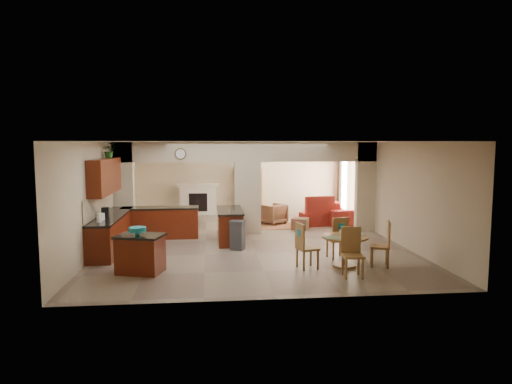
{
  "coord_description": "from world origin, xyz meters",
  "views": [
    {
      "loc": [
        -1.15,
        -12.79,
        2.77
      ],
      "look_at": [
        0.19,
        0.3,
        1.35
      ],
      "focal_mm": 32.0,
      "sensor_mm": 36.0,
      "label": 1
    }
  ],
  "objects": [
    {
      "name": "wall_clock",
      "position": [
        -2.0,
        0.85,
        2.45
      ],
      "size": [
        0.34,
        0.03,
        0.34
      ],
      "primitive_type": "cylinder",
      "rotation": [
        1.57,
        0.0,
        0.0
      ],
      "color": "#4F321A",
      "rests_on": "partition_header"
    },
    {
      "name": "partition_right_pier",
      "position": [
        3.7,
        1.0,
        1.4
      ],
      "size": [
        0.6,
        0.25,
        2.8
      ],
      "primitive_type": "cube",
      "color": "#BDB18A",
      "rests_on": "floor"
    },
    {
      "name": "dining_table",
      "position": [
        1.84,
        -3.04,
        0.48
      ],
      "size": [
        1.03,
        1.03,
        0.7
      ],
      "color": "olive",
      "rests_on": "floor"
    },
    {
      "name": "shelving_unit",
      "position": [
        0.35,
        4.82,
        0.9
      ],
      "size": [
        1.0,
        0.32,
        1.8
      ],
      "primitive_type": "cube",
      "color": "olive",
      "rests_on": "floor"
    },
    {
      "name": "armchair",
      "position": [
        1.02,
        2.58,
        0.34
      ],
      "size": [
        1.04,
        1.04,
        0.69
      ],
      "primitive_type": "imported",
      "rotation": [
        0.0,
        0.0,
        3.76
      ],
      "color": "maroon",
      "rests_on": "floor"
    },
    {
      "name": "peninsula",
      "position": [
        -0.6,
        -0.11,
        0.46
      ],
      "size": [
        0.7,
        1.85,
        0.91
      ],
      "color": "#480C08",
      "rests_on": "floor"
    },
    {
      "name": "wall_right",
      "position": [
        4.0,
        0.0,
        1.4
      ],
      "size": [
        0.0,
        10.0,
        10.0
      ],
      "primitive_type": "plane",
      "rotation": [
        1.57,
        0.0,
        -1.57
      ],
      "color": "#BDB18A",
      "rests_on": "floor"
    },
    {
      "name": "ottoman",
      "position": [
        1.74,
        1.49,
        0.18
      ],
      "size": [
        0.65,
        0.65,
        0.36
      ],
      "primitive_type": "cube",
      "rotation": [
        0.0,
        0.0,
        -0.41
      ],
      "color": "maroon",
      "rests_on": "floor"
    },
    {
      "name": "window_a",
      "position": [
        3.97,
        2.3,
        1.2
      ],
      "size": [
        0.02,
        0.9,
        1.9
      ],
      "primitive_type": "cube",
      "color": "white",
      "rests_on": "wall_right"
    },
    {
      "name": "fireplace",
      "position": [
        -1.6,
        4.83,
        0.61
      ],
      "size": [
        1.6,
        0.35,
        1.2
      ],
      "color": "silver",
      "rests_on": "floor"
    },
    {
      "name": "wall_back",
      "position": [
        0.0,
        5.0,
        1.4
      ],
      "size": [
        8.0,
        0.0,
        8.0
      ],
      "primitive_type": "plane",
      "rotation": [
        1.57,
        0.0,
        0.0
      ],
      "color": "#BDB18A",
      "rests_on": "floor"
    },
    {
      "name": "wall_left",
      "position": [
        -4.0,
        0.0,
        1.4
      ],
      "size": [
        0.0,
        10.0,
        10.0
      ],
      "primitive_type": "plane",
      "rotation": [
        1.57,
        0.0,
        1.57
      ],
      "color": "#BDB18A",
      "rests_on": "floor"
    },
    {
      "name": "drape_a_left",
      "position": [
        3.93,
        1.7,
        1.2
      ],
      "size": [
        0.1,
        0.28,
        2.3
      ],
      "primitive_type": "cube",
      "color": "#3E1918",
      "rests_on": "wall_right"
    },
    {
      "name": "window_b",
      "position": [
        3.97,
        4.0,
        1.2
      ],
      "size": [
        0.02,
        0.9,
        1.9
      ],
      "primitive_type": "cube",
      "color": "white",
      "rests_on": "wall_right"
    },
    {
      "name": "partition_header",
      "position": [
        0.0,
        1.0,
        2.5
      ],
      "size": [
        8.0,
        0.25,
        0.6
      ],
      "primitive_type": "cube",
      "color": "#BDB18A",
      "rests_on": "partition_center_pier"
    },
    {
      "name": "chair_west",
      "position": [
        0.9,
        -3.1,
        0.55
      ],
      "size": [
        0.51,
        0.51,
        1.02
      ],
      "rotation": [
        0.0,
        0.0,
        1.82
      ],
      "color": "olive",
      "rests_on": "floor"
    },
    {
      "name": "glazed_door",
      "position": [
        3.97,
        3.15,
        1.05
      ],
      "size": [
        0.02,
        0.7,
        2.1
      ],
      "primitive_type": "cube",
      "color": "white",
      "rests_on": "wall_right"
    },
    {
      "name": "drape_b_left",
      "position": [
        3.93,
        3.4,
        1.2
      ],
      "size": [
        0.1,
        0.28,
        2.3
      ],
      "primitive_type": "cube",
      "color": "#3E1918",
      "rests_on": "wall_right"
    },
    {
      "name": "upper_cabinets",
      "position": [
        -3.82,
        -0.8,
        1.92
      ],
      "size": [
        0.35,
        2.4,
        0.9
      ],
      "primitive_type": "cube",
      "color": "#480C08",
      "rests_on": "wall_left"
    },
    {
      "name": "plant",
      "position": [
        -3.82,
        -0.19,
        2.57
      ],
      "size": [
        0.45,
        0.42,
        0.41
      ],
      "primitive_type": "imported",
      "rotation": [
        0.0,
        0.0,
        0.35
      ],
      "color": "#194713",
      "rests_on": "upper_cabinets"
    },
    {
      "name": "ceiling",
      "position": [
        0.0,
        0.0,
        2.8
      ],
      "size": [
        10.0,
        10.0,
        0.0
      ],
      "primitive_type": "plane",
      "rotation": [
        3.14,
        0.0,
        0.0
      ],
      "color": "white",
      "rests_on": "wall_back"
    },
    {
      "name": "wall_front",
      "position": [
        0.0,
        -5.0,
        1.4
      ],
      "size": [
        8.0,
        0.0,
        8.0
      ],
      "primitive_type": "plane",
      "rotation": [
        -1.57,
        0.0,
        0.0
      ],
      "color": "#BDB18A",
      "rests_on": "floor"
    },
    {
      "name": "kitchen_counter",
      "position": [
        -3.26,
        -0.25,
        0.46
      ],
      "size": [
        2.52,
        3.29,
        1.48
      ],
      "color": "#480C08",
      "rests_on": "floor"
    },
    {
      "name": "drape_a_right",
      "position": [
        3.93,
        2.9,
        1.2
      ],
      "size": [
        0.1,
        0.28,
        2.3
      ],
      "primitive_type": "cube",
      "color": "#3E1918",
      "rests_on": "wall_right"
    },
    {
      "name": "chair_north",
      "position": [
        1.9,
        -2.35,
        0.55
      ],
      "size": [
        0.49,
        0.49,
        1.02
      ],
      "rotation": [
        0.0,
        0.0,
        3.32
      ],
      "color": "olive",
      "rests_on": "floor"
    },
    {
      "name": "ceiling_fan",
      "position": [
        1.5,
        3.0,
        2.56
      ],
      "size": [
        1.0,
        1.0,
        0.1
      ],
      "primitive_type": "cylinder",
      "color": "white",
      "rests_on": "ceiling"
    },
    {
      "name": "chair_east",
      "position": [
        2.72,
        -3.1,
        0.55
      ],
      "size": [
        0.53,
        0.53,
        1.02
      ],
      "rotation": [
        0.0,
        0.0,
        4.4
      ],
      "color": "olive",
      "rests_on": "floor"
    },
    {
      "name": "partition_center_pier",
      "position": [
        0.0,
        1.0,
        1.1
      ],
      "size": [
        0.8,
        0.25,
        2.2
      ],
      "primitive_type": "cube",
      "color": "#BDB18A",
      "rests_on": "floor"
    },
    {
      "name": "teal_bowl",
      "position": [
        -2.68,
        -3.09,
        0.91
      ],
      "size": [
        0.36,
        0.36,
        0.17
      ],
      "primitive_type": "cylinder",
      "color": "teal",
      "rests_on": "kitchen_island"
    },
    {
      "name": "partition_left_pier",
      "position": [
        -3.7,
        1.0,
        1.4
      ],
      "size": [
        0.6,
        0.25,
        2.8
      ],
      "primitive_type": "cube",
      "color": "#BDB18A",
      "rests_on": "floor"
    },
    {
      "name": "rug",
      "position": [
        1.2,
        2.1,
        0.01
      ],
      "size": [
        1.6,
        1.3,
        0.01
      ],
      "primitive_type": "cube",
      "color": "brown",
      "rests_on": "floor"
    },
    {
      "name": "drape_b_right",
      "position": [
        3.93,
        4.6,
        1.2
      ],
      "size": [
        0.1,
        0.28,
        2.3
      ],
      "primitive_type": "cube",
      "color": "#3E1918",
      "rests_on": "wall_right"
    },
    {
      "name": "floor",
      "position": [
        0.0,
        0.0,
        0.0
      ],
      "size": [
        10.0,
        10.0,
        0.0
      ],
      "primitive_type": "plane",
      "color": "#796A54",
      "rests_on": "ground"
    },
    {
      "name": "fruit_bowl",
      "position": [
        1.86,
        -3.02,
        0.78
      ],
      "size": [
        0.27,
        0.27,
        0.14
      ],
      "primitive_type": "cylinder",
      "color": "#73AD25",
      "rests_on": "dining_table"
    },
    {
      "name": "sofa",
      "position": [
        3.3,
        2.95,
        0.39
      ],
      "size": [
        2.77,
        1.24,
        0.79
      ],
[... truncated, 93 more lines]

